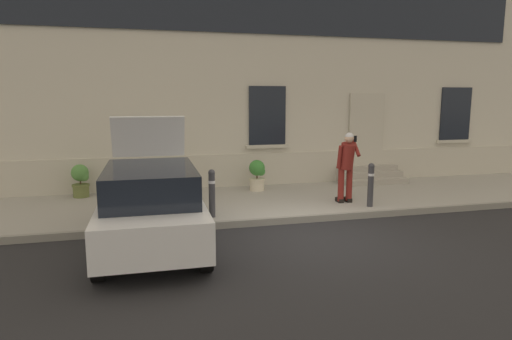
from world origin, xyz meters
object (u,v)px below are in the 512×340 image
person_on_phone (347,163)px  hatchback_car_white (151,204)px  bollard_far_left (212,191)px  planter_terracotta (172,176)px  planter_olive (81,180)px  bollard_near_person (371,183)px  planter_cream (257,174)px

person_on_phone → hatchback_car_white: bearing=-164.0°
bollard_far_left → planter_terracotta: 2.81m
planter_olive → planter_terracotta: bearing=-1.9°
bollard_far_left → planter_olive: 4.11m
bollard_far_left → person_on_phone: bearing=8.2°
planter_terracotta → bollard_near_person: bearing=-31.4°
bollard_far_left → planter_olive: bearing=137.1°
person_on_phone → bollard_far_left: bearing=-176.1°
hatchback_car_white → bollard_far_left: (1.29, 1.25, -0.09)m
bollard_near_person → bollard_far_left: 3.78m
bollard_near_person → planter_terracotta: bearing=148.6°
bollard_near_person → planter_terracotta: size_ratio=1.22×
bollard_near_person → planter_cream: size_ratio=1.22×
person_on_phone → planter_cream: 2.69m
bollard_near_person → planter_olive: (-6.79, 2.80, -0.11)m
bollard_far_left → planter_cream: bollard_far_left is taller
bollard_near_person → bollard_far_left: bearing=180.0°
person_on_phone → planter_cream: bearing=127.0°
planter_terracotta → planter_olive: bearing=178.1°
person_on_phone → planter_terracotta: bearing=146.9°
person_on_phone → planter_olive: (-6.40, 2.31, -0.54)m
planter_olive → planter_cream: (4.66, -0.33, 0.00)m
planter_terracotta → planter_cream: bearing=-6.3°
bollard_far_left → planter_cream: bearing=56.2°
hatchback_car_white → bollard_far_left: hatchback_car_white is taller
bollard_near_person → planter_cream: bollard_near_person is taller
hatchback_car_white → planter_olive: 4.40m
bollard_near_person → planter_cream: (-2.14, 2.46, -0.11)m
bollard_far_left → hatchback_car_white: bearing=-136.1°
bollard_near_person → person_on_phone: person_on_phone is taller
hatchback_car_white → planter_cream: bearing=51.6°
bollard_near_person → person_on_phone: (-0.40, 0.49, 0.43)m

